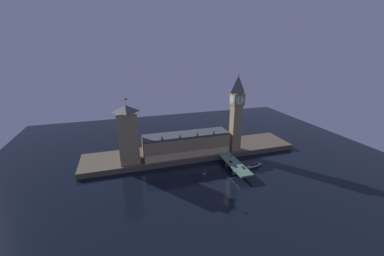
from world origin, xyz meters
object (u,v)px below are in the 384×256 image
object	(u,v)px
car_southbound_lead	(243,167)
pedestrian_mid_walk	(242,163)
clock_tower	(236,111)
street_lamp_near	(237,168)
victoria_tower	(128,134)
boat_downstream	(254,166)
pedestrian_near_rail	(233,167)
car_northbound_lead	(231,162)
car_northbound_trail	(235,166)
car_southbound_trail	(231,157)

from	to	relation	value
car_southbound_lead	pedestrian_mid_walk	xyz separation A→B (m)	(2.69, 6.23, 0.29)
clock_tower	street_lamp_near	distance (m)	62.27
victoria_tower	boat_downstream	world-z (taller)	victoria_tower
car_southbound_lead	street_lamp_near	xyz separation A→B (m)	(-8.48, -4.91, 3.38)
clock_tower	pedestrian_mid_walk	xyz separation A→B (m)	(-9.54, -34.84, -39.63)
pedestrian_near_rail	boat_downstream	bearing A→B (deg)	14.50
clock_tower	car_southbound_lead	xyz separation A→B (m)	(-12.23, -41.07, -39.92)
street_lamp_near	pedestrian_near_rail	bearing A→B (deg)	86.82
clock_tower	victoria_tower	xyz separation A→B (m)	(-106.52, 4.03, -14.27)
car_northbound_lead	car_northbound_trail	xyz separation A→B (m)	(-0.00, -8.37, -0.04)
clock_tower	car_northbound_lead	xyz separation A→B (m)	(-17.62, -28.09, -39.91)
car_northbound_lead	pedestrian_mid_walk	world-z (taller)	pedestrian_mid_walk
car_southbound_lead	victoria_tower	bearing A→B (deg)	154.44
pedestrian_near_rail	pedestrian_mid_walk	size ratio (longest dim) A/B	1.00
car_northbound_trail	pedestrian_mid_walk	size ratio (longest dim) A/B	2.16
pedestrian_mid_walk	boat_downstream	xyz separation A→B (m)	(14.88, 2.68, -5.84)
car_northbound_trail	boat_downstream	distance (m)	24.01
car_southbound_lead	boat_downstream	xyz separation A→B (m)	(17.58, 8.91, -5.56)
car_northbound_trail	car_southbound_lead	size ratio (longest dim) A/B	0.98
car_northbound_lead	boat_downstream	size ratio (longest dim) A/B	0.26
victoria_tower	pedestrian_near_rail	xyz separation A→B (m)	(86.21, -42.82, -25.36)
car_southbound_lead	pedestrian_near_rail	distance (m)	8.40
clock_tower	street_lamp_near	xyz separation A→B (m)	(-20.71, -45.98, -36.54)
victoria_tower	pedestrian_mid_walk	world-z (taller)	victoria_tower
car_northbound_trail	pedestrian_near_rail	distance (m)	3.57
car_northbound_lead	pedestrian_mid_walk	distance (m)	10.53
victoria_tower	boat_downstream	bearing A→B (deg)	-17.92
boat_downstream	car_southbound_trail	bearing A→B (deg)	141.74
car_southbound_lead	car_northbound_lead	bearing A→B (deg)	112.54
car_southbound_trail	street_lamp_near	size ratio (longest dim) A/B	0.63
car_southbound_lead	street_lamp_near	distance (m)	10.37
car_southbound_lead	boat_downstream	distance (m)	20.47
car_northbound_lead	pedestrian_mid_walk	size ratio (longest dim) A/B	2.67
victoria_tower	car_southbound_lead	world-z (taller)	victoria_tower
car_northbound_trail	pedestrian_near_rail	bearing A→B (deg)	-139.14
car_southbound_trail	boat_downstream	world-z (taller)	car_southbound_trail
car_southbound_trail	street_lamp_near	bearing A→B (deg)	-107.03
boat_downstream	clock_tower	bearing A→B (deg)	99.43
victoria_tower	car_northbound_trail	world-z (taller)	victoria_tower
car_southbound_trail	boat_downstream	distance (m)	23.06
clock_tower	pedestrian_near_rail	world-z (taller)	clock_tower
car_northbound_trail	street_lamp_near	xyz separation A→B (m)	(-3.09, -9.52, 3.41)
clock_tower	boat_downstream	world-z (taller)	clock_tower
clock_tower	pedestrian_mid_walk	bearing A→B (deg)	-105.32
car_northbound_trail	car_southbound_lead	bearing A→B (deg)	-40.53
car_northbound_trail	boat_downstream	xyz separation A→B (m)	(22.96, 4.31, -5.53)
car_southbound_trail	boat_downstream	bearing A→B (deg)	-38.26
car_northbound_lead	car_southbound_trail	xyz separation A→B (m)	(5.39, 9.80, -0.03)
car_northbound_lead	street_lamp_near	distance (m)	18.46
victoria_tower	car_northbound_lead	xyz separation A→B (m)	(88.90, -32.12, -25.63)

